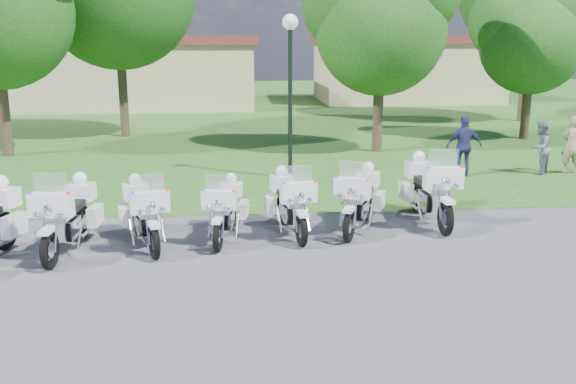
{
  "coord_description": "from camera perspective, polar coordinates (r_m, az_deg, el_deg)",
  "views": [
    {
      "loc": [
        -0.33,
        -11.17,
        3.92
      ],
      "look_at": [
        0.79,
        1.2,
        0.95
      ],
      "focal_mm": 40.0,
      "sensor_mm": 36.0,
      "label": 1
    }
  ],
  "objects": [
    {
      "name": "motorcycle_6",
      "position": [
        14.34,
        12.43,
        0.29
      ],
      "size": [
        0.87,
        2.61,
        1.75
      ],
      "rotation": [
        0.0,
        0.0,
        3.16
      ],
      "color": "black",
      "rests_on": "ground"
    },
    {
      "name": "motorcycle_1",
      "position": [
        12.76,
        -18.93,
        -1.93
      ],
      "size": [
        0.96,
        2.48,
        1.67
      ],
      "rotation": [
        0.0,
        0.0,
        3.04
      ],
      "color": "black",
      "rests_on": "ground"
    },
    {
      "name": "building_west",
      "position": [
        39.62,
        -13.61,
        10.41
      ],
      "size": [
        14.56,
        8.32,
        4.1
      ],
      "color": "#C1B28B",
      "rests_on": "ground"
    },
    {
      "name": "bystander_b",
      "position": [
        20.37,
        21.49,
        3.67
      ],
      "size": [
        0.96,
        0.96,
        1.58
      ],
      "primitive_type": "imported",
      "rotation": [
        0.0,
        0.0,
        -2.35
      ],
      "color": "slate",
      "rests_on": "ground"
    },
    {
      "name": "building_east",
      "position": [
        42.74,
        10.4,
        10.76
      ],
      "size": [
        11.44,
        7.28,
        4.1
      ],
      "color": "#C1B28B",
      "rests_on": "ground"
    },
    {
      "name": "tree_2",
      "position": [
        22.89,
        8.15,
        15.18
      ],
      "size": [
        5.29,
        4.51,
        7.05
      ],
      "color": "#38281C",
      "rests_on": "ground"
    },
    {
      "name": "motorcycle_4",
      "position": [
        13.2,
        0.14,
        -0.88
      ],
      "size": [
        0.97,
        2.31,
        1.56
      ],
      "rotation": [
        0.0,
        0.0,
        3.29
      ],
      "color": "black",
      "rests_on": "ground"
    },
    {
      "name": "bystander_a",
      "position": [
        20.82,
        23.91,
        3.83
      ],
      "size": [
        0.68,
        0.49,
        1.71
      ],
      "primitive_type": "imported",
      "rotation": [
        0.0,
        0.0,
        3.0
      ],
      "color": "tan",
      "rests_on": "ground"
    },
    {
      "name": "lamp_post",
      "position": [
        18.08,
        0.2,
        11.89
      ],
      "size": [
        0.44,
        0.44,
        4.59
      ],
      "color": "black",
      "rests_on": "ground"
    },
    {
      "name": "motorcycle_5",
      "position": [
        13.54,
        6.43,
        -0.54
      ],
      "size": [
        1.37,
        2.22,
        1.59
      ],
      "rotation": [
        0.0,
        0.0,
        2.73
      ],
      "color": "black",
      "rests_on": "ground"
    },
    {
      "name": "grass_lawn",
      "position": [
        38.37,
        -4.68,
        7.55
      ],
      "size": [
        100.0,
        48.0,
        0.01
      ],
      "primitive_type": "cube",
      "color": "#1E561B",
      "rests_on": "ground"
    },
    {
      "name": "motorcycle_2",
      "position": [
        12.74,
        -12.75,
        -1.75
      ],
      "size": [
        1.21,
        2.24,
        1.56
      ],
      "rotation": [
        0.0,
        0.0,
        3.45
      ],
      "color": "black",
      "rests_on": "ground"
    },
    {
      "name": "ground",
      "position": [
        11.84,
        -3.29,
        -5.91
      ],
      "size": [
        100.0,
        100.0,
        0.0
      ],
      "primitive_type": "plane",
      "color": "#4C4C50",
      "rests_on": "ground"
    },
    {
      "name": "bystander_c",
      "position": [
        19.33,
        15.38,
        3.93
      ],
      "size": [
        1.05,
        0.48,
        1.76
      ],
      "primitive_type": "imported",
      "rotation": [
        0.0,
        0.0,
        3.1
      ],
      "color": "navy",
      "rests_on": "ground"
    },
    {
      "name": "tree_3",
      "position": [
        27.36,
        20.83,
        13.16
      ],
      "size": [
        4.74,
        4.05,
        6.33
      ],
      "color": "#38281C",
      "rests_on": "ground"
    },
    {
      "name": "motorcycle_3",
      "position": [
        12.92,
        -5.54,
        -1.46
      ],
      "size": [
        0.94,
        2.16,
        1.46
      ],
      "rotation": [
        0.0,
        0.0,
        2.97
      ],
      "color": "black",
      "rests_on": "ground"
    }
  ]
}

